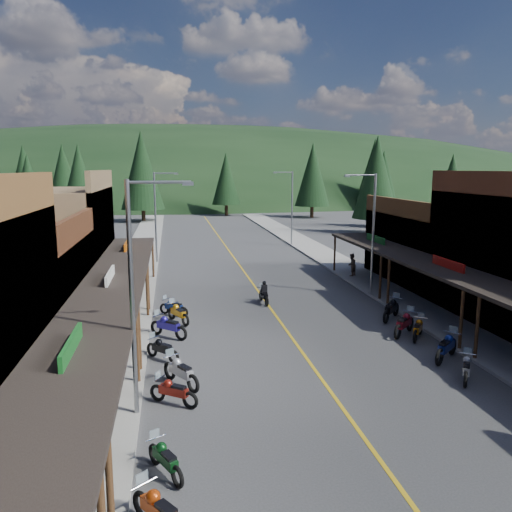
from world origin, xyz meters
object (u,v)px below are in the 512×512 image
bike_east_7 (418,328)px  bike_east_9 (391,308)px  bike_east_8 (404,323)px  pine_1 (63,174)px  streetlight_3 (291,205)px  bike_west_9 (178,312)px  pine_6 (452,178)px  bike_east_6 (446,346)px  rider_on_bike (264,294)px  shop_east_3 (440,248)px  pine_7 (24,174)px  bike_west_3 (160,510)px  bike_west_5 (173,390)px  pine_2 (142,170)px  bike_west_4 (165,458)px  bike_east_5 (466,367)px  pine_9 (383,182)px  streetlight_2 (371,229)px  bike_west_7 (162,348)px  pedestrian_east_b (351,265)px  pine_10 (79,180)px  shop_west_3 (45,244)px  bike_west_6 (181,370)px  pine_8 (29,189)px  pine_11 (376,177)px  bike_west_8 (168,325)px  streetlight_0 (136,289)px  pine_3 (226,179)px  streetlight_1 (157,213)px  pine_4 (313,175)px

bike_east_7 → bike_east_9: 3.21m
bike_east_8 → pine_1: bearing=160.5°
streetlight_3 → bike_west_9: (-12.48, -25.73, -3.85)m
bike_east_8 → pine_6: bearing=105.1°
bike_east_6 → rider_on_bike: size_ratio=1.16×
shop_east_3 → bike_east_6: shop_east_3 is taller
pine_7 → bike_east_6: pine_7 is taller
bike_west_3 → shop_east_3: bearing=12.6°
streetlight_3 → bike_west_5: streetlight_3 is taller
pine_2 → bike_west_4: pine_2 is taller
bike_east_5 → pine_2: bearing=137.6°
pine_9 → streetlight_2: bearing=-114.7°
bike_west_7 → bike_east_8: bearing=-36.5°
bike_east_7 → pedestrian_east_b: 13.99m
rider_on_bike → pedestrian_east_b: 10.12m
pine_10 → bike_east_6: size_ratio=4.99×
shop_west_3 → bike_west_6: 17.46m
streetlight_2 → rider_on_bike: streetlight_2 is taller
pine_8 → pine_11: size_ratio=0.81×
bike_west_3 → streetlight_2: bearing=19.9°
bike_east_5 → bike_east_7: 4.94m
shop_east_3 → pine_11: (6.25, 26.70, 4.65)m
bike_west_8 → pine_6: bearing=1.9°
pine_10 → bike_west_4: pine_10 is taller
bike_west_6 → bike_west_9: bike_west_6 is taller
bike_east_8 → pedestrian_east_b: 13.41m
pine_9 → bike_west_4: (-30.11, -54.53, -5.85)m
streetlight_0 → bike_east_6: (12.94, 2.89, -3.80)m
shop_east_3 → bike_west_6: bearing=-141.9°
pine_2 → bike_west_6: size_ratio=6.22×
pine_8 → bike_west_3: (15.78, -51.75, -5.38)m
pine_11 → streetlight_0: bearing=-121.5°
pine_1 → pine_11: size_ratio=1.01×
bike_west_7 → bike_west_9: bearing=38.7°
bike_west_6 → bike_east_6: (11.55, 0.72, 0.02)m
shop_west_3 → bike_west_5: 18.69m
bike_east_8 → pine_11: bearing=116.6°
streetlight_3 → pine_3: pine_3 is taller
streetlight_0 → pine_6: 87.80m
bike_west_3 → bike_east_7: bearing=6.4°
pine_11 → pine_7: bearing=143.8°
bike_west_4 → bike_east_7: bearing=9.0°
shop_west_3 → pine_2: 47.07m
bike_west_3 → bike_west_7: size_ratio=1.07×
streetlight_0 → pine_10: (-11.05, 56.00, 2.32)m
streetlight_1 → bike_east_6: bearing=-62.7°
pine_4 → bike_west_7: size_ratio=6.39×
pine_2 → bike_west_5: (4.14, -63.37, -7.43)m
bike_east_9 → pedestrian_east_b: bearing=124.2°
shop_east_3 → rider_on_bike: 14.62m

